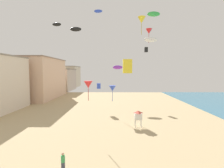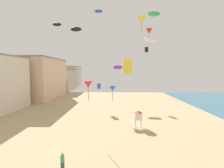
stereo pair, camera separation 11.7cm
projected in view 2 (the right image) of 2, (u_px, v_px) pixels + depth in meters
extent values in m
cube|color=beige|center=(31.00, 79.00, 52.49)|extent=(17.13, 19.65, 12.63)
cube|color=#89715E|center=(30.00, 59.00, 52.00)|extent=(17.48, 20.05, 0.30)
cube|color=#C6B29E|center=(56.00, 80.00, 74.19)|extent=(16.03, 15.74, 9.57)
cube|color=slate|center=(55.00, 69.00, 73.82)|extent=(16.35, 16.05, 0.30)
cube|color=beige|center=(67.00, 77.00, 91.43)|extent=(13.47, 14.45, 11.38)
cube|color=gray|center=(67.00, 67.00, 90.98)|extent=(13.74, 14.74, 0.30)
cube|color=#383D4C|center=(63.00, 166.00, 13.86)|extent=(0.28, 0.18, 0.80)
cylinder|color=#389951|center=(62.00, 159.00, 13.81)|extent=(0.34, 0.34, 0.60)
sphere|color=tan|center=(62.00, 154.00, 13.78)|extent=(0.24, 0.24, 0.24)
cylinder|color=white|center=(135.00, 124.00, 24.48)|extent=(0.10, 0.10, 1.20)
cylinder|color=white|center=(141.00, 124.00, 24.46)|extent=(0.10, 0.10, 1.20)
cylinder|color=white|center=(135.00, 122.00, 25.38)|extent=(0.10, 0.10, 1.20)
cylinder|color=white|center=(140.00, 122.00, 25.36)|extent=(0.10, 0.10, 1.20)
cube|color=white|center=(138.00, 116.00, 24.83)|extent=(1.10, 1.10, 1.00)
pyramid|color=#D14C3D|center=(138.00, 112.00, 24.78)|extent=(1.10, 1.10, 0.35)
cube|color=red|center=(131.00, 67.00, 42.92)|extent=(0.62, 0.62, 0.97)
ellipsoid|color=black|center=(57.00, 24.00, 26.87)|extent=(1.49, 0.41, 0.58)
cone|color=yellow|center=(142.00, 20.00, 29.45)|extent=(1.41, 1.41, 1.16)
cylinder|color=#A49220|center=(142.00, 29.00, 29.58)|extent=(0.08, 0.08, 2.06)
cone|color=red|center=(88.00, 85.00, 22.26)|extent=(1.23, 1.23, 1.00)
cylinder|color=maroon|center=(88.00, 94.00, 22.37)|extent=(0.07, 0.07, 1.78)
ellipsoid|color=white|center=(151.00, 39.00, 27.25)|extent=(2.25, 0.62, 0.87)
cone|color=blue|center=(113.00, 88.00, 30.61)|extent=(1.32, 1.32, 1.08)
cylinder|color=#233995|center=(113.00, 96.00, 30.72)|extent=(0.07, 0.07, 1.92)
cone|color=red|center=(149.00, 31.00, 32.15)|extent=(1.24, 1.24, 1.02)
cylinder|color=maroon|center=(149.00, 38.00, 32.25)|extent=(0.07, 0.07, 1.81)
cube|color=yellow|center=(127.00, 66.00, 17.51)|extent=(0.96, 0.96, 1.50)
cube|color=blue|center=(99.00, 86.00, 36.66)|extent=(0.78, 0.78, 1.22)
cube|color=black|center=(146.00, 50.00, 40.88)|extent=(0.79, 0.79, 1.23)
ellipsoid|color=green|center=(154.00, 14.00, 30.61)|extent=(2.43, 0.68, 0.95)
ellipsoid|color=purple|center=(118.00, 67.00, 42.26)|extent=(2.60, 0.72, 1.01)
ellipsoid|color=blue|center=(98.00, 11.00, 38.74)|extent=(2.00, 0.55, 0.78)
ellipsoid|color=black|center=(76.00, 29.00, 32.65)|extent=(2.29, 0.63, 0.89)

